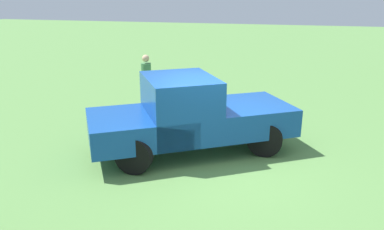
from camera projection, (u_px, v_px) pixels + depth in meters
ground_plane at (211, 164)px, 8.38m from camera, size 80.00×80.00×0.00m
pickup_truck at (187, 114)px, 8.76m from camera, size 4.97×4.10×1.82m
person_bystander at (146, 78)px, 12.21m from camera, size 0.44×0.44×1.75m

